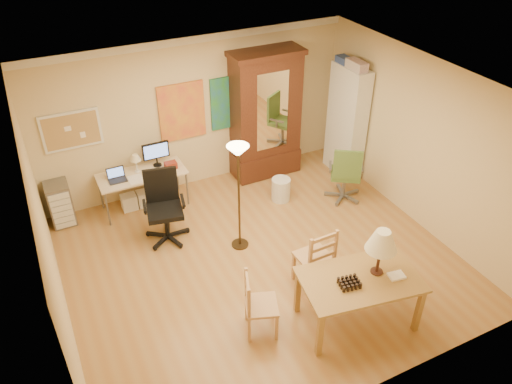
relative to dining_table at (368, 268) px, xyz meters
name	(u,v)px	position (x,y,z in m)	size (l,w,h in m)	color
floor	(260,260)	(-0.67, 1.58, -0.87)	(5.50, 5.50, 0.00)	#A46F3A
crown_molding	(191,39)	(-0.67, 4.04, 1.77)	(5.50, 0.08, 0.12)	white
corkboard	(71,130)	(-2.72, 4.05, 0.63)	(0.90, 0.04, 0.62)	tan
art_panel_left	(182,112)	(-0.92, 4.05, 0.58)	(0.80, 0.04, 1.00)	gold
art_panel_right	(231,102)	(-0.02, 4.05, 0.58)	(0.75, 0.04, 0.95)	teal
dining_table	(368,268)	(0.00, 0.00, 0.00)	(1.59, 1.11, 1.38)	brown
ladder_chair_back	(315,259)	(-0.22, 0.81, -0.41)	(0.47, 0.45, 0.99)	tan
ladder_chair_left	(259,306)	(-1.28, 0.41, -0.45)	(0.51, 0.53, 0.90)	tan
torchiere_lamp	(238,168)	(-0.80, 2.03, 0.54)	(0.32, 0.32, 1.75)	#3B2B17
computer_desk	(145,185)	(-1.79, 3.73, -0.47)	(1.45, 0.63, 1.09)	beige
office_chair_black	(166,221)	(-1.75, 2.72, -0.56)	(0.71, 0.71, 1.15)	black
office_chair_green	(344,185)	(1.36, 2.38, -0.59)	(0.67, 0.67, 1.06)	slate
drawer_cart	(60,204)	(-3.16, 3.85, -0.51)	(0.37, 0.44, 0.73)	slate
armoire	(265,123)	(0.54, 3.82, 0.16)	(1.28, 0.61, 2.36)	#35180E
bookshelf	(346,122)	(1.87, 3.18, 0.16)	(0.31, 0.83, 2.07)	white
wastebin	(281,189)	(0.37, 2.85, -0.66)	(0.33, 0.33, 0.41)	silver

